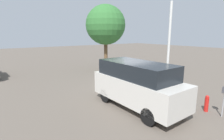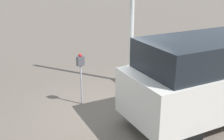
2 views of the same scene
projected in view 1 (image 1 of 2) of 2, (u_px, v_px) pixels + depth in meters
name	position (u px, v px, depth m)	size (l,w,h in m)	color
ground_plane	(128.00, 89.00, 10.87)	(80.00, 80.00, 0.00)	#60564C
parking_meter_near	(133.00, 70.00, 11.37)	(0.21, 0.13, 1.49)	#9E9EA3
lamp_post	(167.00, 67.00, 10.13)	(0.44, 0.44, 5.13)	beige
parked_van	(137.00, 84.00, 7.99)	(4.63, 1.85, 2.13)	beige
street_tree	(106.00, 25.00, 16.10)	(3.66, 3.66, 6.03)	brown
fire_hydrant	(207.00, 103.00, 7.70)	(0.17, 0.17, 0.75)	red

